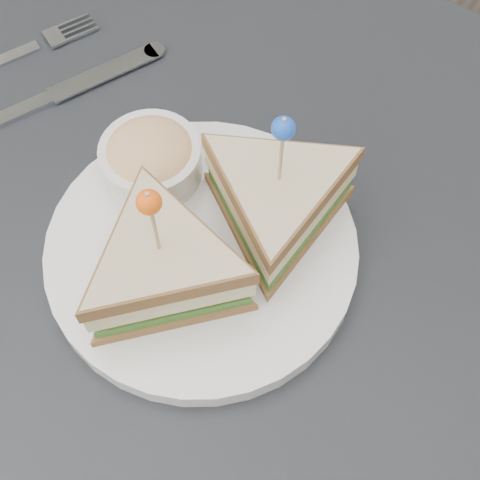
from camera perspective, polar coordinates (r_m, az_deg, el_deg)
name	(u,v)px	position (r m, az deg, el deg)	size (l,w,h in m)	color
ground_plane	(232,459)	(1.27, -0.66, -18.18)	(3.50, 3.50, 0.00)	#3F3833
table	(225,309)	(0.62, -1.29, -5.94)	(0.80, 0.80, 0.75)	black
plate_meal	(209,229)	(0.52, -2.63, 0.90)	(0.32, 0.32, 0.15)	white
cutlery_fork	(22,52)	(0.73, -18.12, 15.04)	(0.09, 0.17, 0.01)	silver
cutlery_knife	(60,93)	(0.68, -15.11, 12.02)	(0.10, 0.20, 0.01)	silver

